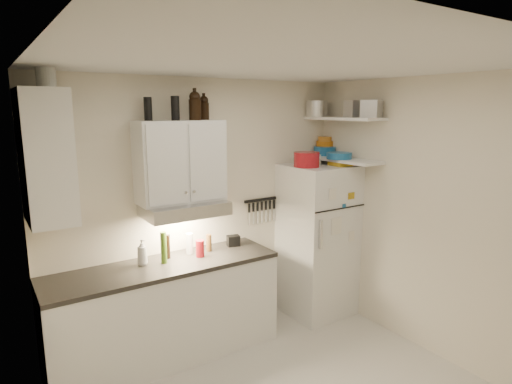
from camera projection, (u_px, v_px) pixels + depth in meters
ceiling at (299, 62)px, 2.86m from camera, size 3.20×3.00×0.02m
back_wall at (203, 209)px, 4.34m from camera, size 3.20×0.02×2.60m
left_wall at (54, 303)px, 2.24m from camera, size 0.02×3.00×2.60m
right_wall at (431, 218)px, 3.97m from camera, size 0.02×3.00×2.60m
base_cabinet at (166, 313)px, 3.96m from camera, size 2.10×0.60×0.88m
countertop at (164, 266)px, 3.87m from camera, size 2.10×0.62×0.04m
upper_cabinet at (180, 161)px, 3.94m from camera, size 0.80×0.33×0.75m
side_cabinet at (46, 157)px, 3.19m from camera, size 0.33×0.55×1.00m
range_hood at (185, 209)px, 3.97m from camera, size 0.76×0.46×0.12m
fridge at (317, 240)px, 4.82m from camera, size 0.70×0.68×1.70m
shelf_hi at (343, 119)px, 4.56m from camera, size 0.30×0.95×0.03m
shelf_lo at (342, 160)px, 4.64m from camera, size 0.30×0.95×0.03m
knife_strip at (261, 200)px, 4.70m from camera, size 0.42×0.02×0.03m
dutch_oven at (307, 160)px, 4.49m from camera, size 0.31×0.31×0.16m
book_stack at (340, 162)px, 4.60m from camera, size 0.19×0.23×0.07m
spice_jar at (318, 160)px, 4.64m from camera, size 0.08×0.08×0.11m
stock_pot at (317, 109)px, 4.79m from camera, size 0.32×0.32×0.18m
tin_a at (355, 109)px, 4.47m from camera, size 0.19×0.18×0.17m
tin_b at (372, 109)px, 4.23m from camera, size 0.22×0.22×0.17m
bowl_teal at (325, 151)px, 4.93m from camera, size 0.25×0.25×0.10m
bowl_orange at (325, 143)px, 4.99m from camera, size 0.20×0.20×0.06m
bowl_yellow at (325, 139)px, 4.98m from camera, size 0.16×0.16×0.05m
plates at (339, 156)px, 4.58m from camera, size 0.35×0.35×0.07m
growler_a at (195, 105)px, 3.86m from camera, size 0.14×0.14×0.27m
growler_b at (204, 107)px, 4.04m from camera, size 0.11×0.11×0.23m
thermos_a at (175, 108)px, 3.78m from camera, size 0.10×0.10×0.21m
thermos_b at (148, 109)px, 3.74m from camera, size 0.07×0.07×0.20m
side_jar at (46, 75)px, 3.12m from camera, size 0.17×0.17×0.18m
soap_bottle at (142, 251)px, 3.82m from camera, size 0.13×0.13×0.26m
pepper_mill at (209, 243)px, 4.21m from camera, size 0.06×0.06×0.17m
oil_bottle at (164, 248)px, 3.87m from camera, size 0.07×0.07×0.29m
vinegar_bottle at (168, 246)px, 4.00m from camera, size 0.05×0.05×0.23m
clear_bottle at (190, 244)px, 4.13m from camera, size 0.08×0.08×0.20m
red_jar at (200, 248)px, 4.05m from camera, size 0.09×0.09×0.16m
caddy at (233, 241)px, 4.38m from camera, size 0.14×0.12×0.11m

